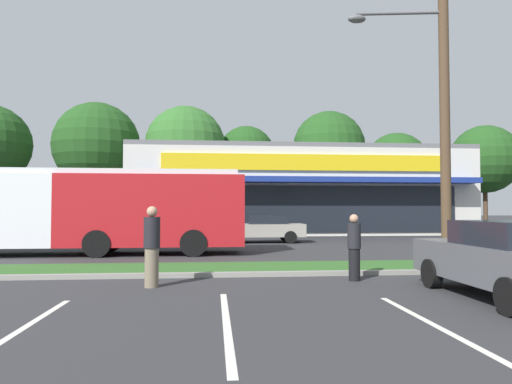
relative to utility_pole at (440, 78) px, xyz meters
name	(u,v)px	position (x,y,z in m)	size (l,w,h in m)	color
grass_median	(221,269)	(-6.56, 0.02, -5.66)	(56.00, 2.20, 0.12)	#2D5B23
curb_lip	(222,275)	(-6.56, -1.20, -5.66)	(56.00, 0.24, 0.12)	gray
parking_stripe_1	(13,335)	(-9.57, -6.43, -5.71)	(0.12, 4.80, 0.01)	silver
parking_stripe_2	(227,323)	(-6.58, -6.02, -5.71)	(0.12, 4.80, 0.01)	silver
parking_stripe_3	(444,330)	(-3.45, -6.73, -5.71)	(0.12, 4.80, 0.01)	silver
storefront_building	(294,192)	(-0.71, 21.19, -2.65)	(23.47, 11.67, 6.12)	beige
tree_left	(97,145)	(-17.55, 30.21, 1.90)	(7.87, 7.87, 11.56)	#473323
tree_mid_left	(185,146)	(-9.43, 29.76, 1.86)	(7.42, 7.42, 11.29)	#473323
tree_mid	(246,155)	(-3.62, 32.02, 1.39)	(5.63, 5.63, 9.95)	#473323
tree_mid_right	(329,148)	(3.81, 28.46, 1.73)	(6.66, 6.66, 10.79)	#473323
tree_right	(396,165)	(11.84, 32.32, 0.58)	(6.49, 6.49, 9.55)	#473323
tree_far_right	(485,159)	(20.40, 30.76, 1.04)	(6.82, 6.82, 10.18)	#473323
utility_pole	(440,78)	(0.00, 0.00, 0.00)	(3.09, 2.40, 10.73)	#4C3826
city_bus	(79,209)	(-11.95, 5.13, -3.95)	(12.68, 2.77, 3.25)	#AD191E
car_1	(164,227)	(-9.41, 11.64, -4.93)	(4.20, 1.91, 1.55)	navy
car_2	(45,229)	(-15.38, 11.26, -5.00)	(4.37, 1.90, 1.35)	#B7B7BC
car_3	(508,259)	(-1.07, -4.69, -4.93)	(1.95, 4.43, 1.53)	#515459
car_4	(263,228)	(-4.19, 10.87, -4.98)	(4.34, 1.86, 1.42)	#9E998C
pedestrian_near_bench	(152,246)	(-8.17, -2.63, -4.80)	(0.37, 0.37, 1.82)	#726651
pedestrian_by_pole	(354,247)	(-3.34, -2.12, -4.90)	(0.33, 0.33, 1.63)	black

